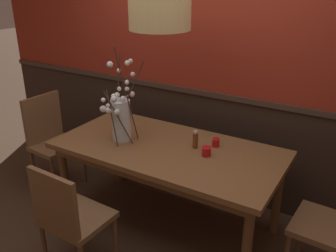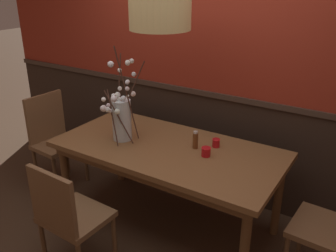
# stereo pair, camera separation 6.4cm
# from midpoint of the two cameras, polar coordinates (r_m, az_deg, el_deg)

# --- Properties ---
(ground_plane) EXTENTS (24.00, 24.00, 0.00)m
(ground_plane) POSITION_cam_midpoint_polar(r_m,az_deg,el_deg) (3.49, 0.55, -14.78)
(ground_plane) COLOR #422D1E
(back_wall) EXTENTS (5.29, 0.14, 2.70)m
(back_wall) POSITION_cam_midpoint_polar(r_m,az_deg,el_deg) (3.51, 7.20, 9.77)
(back_wall) COLOR #2D2119
(back_wall) RESTS_ON ground
(dining_table) EXTENTS (1.90, 0.95, 0.78)m
(dining_table) POSITION_cam_midpoint_polar(r_m,az_deg,el_deg) (3.11, 0.60, -4.63)
(dining_table) COLOR brown
(dining_table) RESTS_ON ground
(chair_head_west_end) EXTENTS (0.42, 0.49, 0.98)m
(chair_head_west_end) POSITION_cam_midpoint_polar(r_m,az_deg,el_deg) (4.01, -16.90, -1.41)
(chair_head_west_end) COLOR brown
(chair_head_west_end) RESTS_ON ground
(chair_far_side_right) EXTENTS (0.46, 0.42, 0.96)m
(chair_far_side_right) POSITION_cam_midpoint_polar(r_m,az_deg,el_deg) (3.81, 11.85, -2.47)
(chair_far_side_right) COLOR brown
(chair_far_side_right) RESTS_ON ground
(chair_near_side_left) EXTENTS (0.47, 0.43, 0.91)m
(chair_near_side_left) POSITION_cam_midpoint_polar(r_m,az_deg,el_deg) (2.81, -14.59, -13.10)
(chair_near_side_left) COLOR brown
(chair_near_side_left) RESTS_ON ground
(vase_with_blossoms) EXTENTS (0.33, 0.50, 0.83)m
(vase_with_blossoms) POSITION_cam_midpoint_polar(r_m,az_deg,el_deg) (3.16, -6.65, 1.32)
(vase_with_blossoms) COLOR silver
(vase_with_blossoms) RESTS_ON dining_table
(candle_holder_nearer_center) EXTENTS (0.08, 0.08, 0.07)m
(candle_holder_nearer_center) POSITION_cam_midpoint_polar(r_m,az_deg,el_deg) (2.93, 6.54, -3.97)
(candle_holder_nearer_center) COLOR red
(candle_holder_nearer_center) RESTS_ON dining_table
(candle_holder_nearer_edge) EXTENTS (0.07, 0.07, 0.07)m
(candle_holder_nearer_edge) POSITION_cam_midpoint_polar(r_m,az_deg,el_deg) (3.09, 8.04, -2.59)
(candle_holder_nearer_edge) COLOR red
(candle_holder_nearer_edge) RESTS_ON dining_table
(condiment_bottle) EXTENTS (0.05, 0.05, 0.15)m
(condiment_bottle) POSITION_cam_midpoint_polar(r_m,az_deg,el_deg) (3.03, 4.86, -2.20)
(condiment_bottle) COLOR brown
(condiment_bottle) RESTS_ON dining_table
(pendant_lamp) EXTENTS (0.47, 0.47, 0.98)m
(pendant_lamp) POSITION_cam_midpoint_polar(r_m,az_deg,el_deg) (2.84, -0.56, 17.01)
(pendant_lamp) COLOR tan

